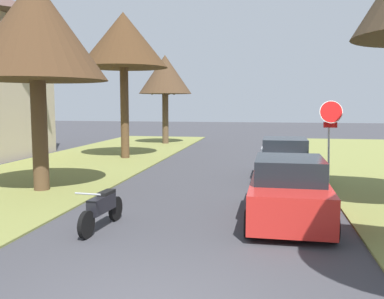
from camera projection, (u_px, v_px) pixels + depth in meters
name	position (u px, v px, depth m)	size (l,w,h in m)	color
stop_sign_far	(330.00, 124.00, 15.08)	(0.81, 0.62, 2.93)	#9EA0A5
street_tree_left_mid_a	(36.00, 31.00, 13.37)	(4.47, 4.47, 6.76)	brown
street_tree_left_mid_b	(123.00, 41.00, 21.43)	(4.50, 4.50, 7.42)	#513923
street_tree_left_far	(165.00, 75.00, 29.53)	(3.71, 3.71, 6.19)	brown
parked_sedan_red	(288.00, 191.00, 10.46)	(1.99, 4.42, 1.57)	red
parked_sedan_silver	(284.00, 160.00, 16.12)	(1.99, 4.42, 1.57)	#BCBCC1
parked_motorcycle	(102.00, 208.00, 9.71)	(0.60, 2.05, 0.97)	black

